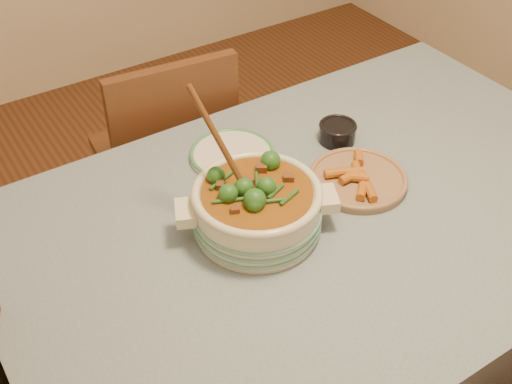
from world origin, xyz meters
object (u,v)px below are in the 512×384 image
Objects in this scene: dining_table at (329,233)px; fried_plate at (358,178)px; white_plate at (232,154)px; condiment_bowl at (337,131)px; chair_far at (169,153)px; stew_casserole at (257,205)px.

fried_plate is (0.12, 0.04, 0.11)m from dining_table.
white_plate is (-0.10, 0.32, 0.10)m from dining_table.
condiment_bowl is at bearing -17.83° from white_plate.
fried_plate reaches higher than white_plate.
chair_far reaches higher than condiment_bowl.
stew_casserole is 3.44× the size of condiment_bowl.
white_plate is at bearing 128.63° from fried_plate.
condiment_bowl is (0.19, 0.22, 0.12)m from dining_table.
dining_table is at bearing -72.26° from white_plate.
dining_table is 0.32m from condiment_bowl.
stew_casserole is (-0.20, 0.04, 0.17)m from dining_table.
dining_table is 4.23× the size of stew_casserole.
condiment_bowl is (0.40, 0.19, -0.05)m from stew_casserole.
fried_plate is at bearing -51.37° from white_plate.
fried_plate is at bearing 0.80° from stew_casserole.
dining_table is 0.17m from fried_plate.
stew_casserole is at bearing 88.46° from chair_far.
chair_far is at bearing 91.33° from white_plate.
white_plate is at bearing 97.23° from chair_far.
stew_casserole is 1.38× the size of fried_plate.
white_plate is (0.10, 0.28, -0.07)m from stew_casserole.
chair_far is (0.09, 0.70, -0.32)m from stew_casserole.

